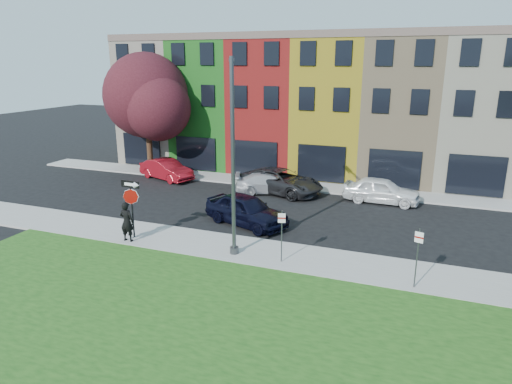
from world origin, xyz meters
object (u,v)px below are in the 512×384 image
at_px(stop_sign, 131,197).
at_px(street_lamp, 233,159).
at_px(sedan_near, 246,210).
at_px(man, 127,222).

xyz_separation_m(stop_sign, street_lamp, (5.35, 0.13, 2.27)).
bearing_deg(street_lamp, sedan_near, 80.09).
distance_m(sedan_near, street_lamp, 5.33).
xyz_separation_m(man, sedan_near, (4.39, 4.44, -0.27)).
height_order(man, street_lamp, street_lamp).
bearing_deg(stop_sign, street_lamp, 5.02).
height_order(stop_sign, street_lamp, street_lamp).
bearing_deg(street_lamp, stop_sign, 157.70).
xyz_separation_m(sedan_near, street_lamp, (0.93, -3.81, 3.62)).
height_order(man, sedan_near, man).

